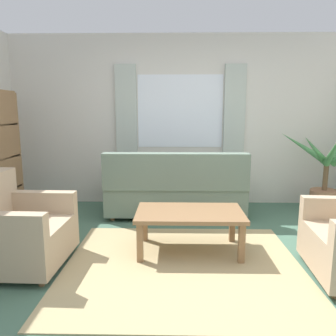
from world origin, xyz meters
The scene contains 8 objects.
ground_plane centered at (0.00, 0.00, 0.00)m, with size 6.24×6.24×0.00m, color #476B56.
wall_back centered at (0.00, 2.26, 1.30)m, with size 5.32×0.12×2.60m, color silver.
window_with_curtains centered at (0.00, 2.18, 1.45)m, with size 1.98×0.07×1.40m.
area_rug centered at (0.00, 0.00, 0.01)m, with size 2.24×1.94×0.01m, color tan.
couch centered at (-0.07, 1.54, 0.37)m, with size 1.90×0.82×0.92m.
armchair_left centered at (-1.58, -0.01, 0.35)m, with size 0.84×0.86×0.88m.
coffee_table centered at (0.07, 0.34, 0.38)m, with size 1.10×0.64×0.44m.
potted_plant centered at (2.07, 1.70, 0.50)m, with size 1.11×1.12×1.18m.
Camera 1 is at (-0.08, -2.87, 1.46)m, focal length 34.62 mm.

